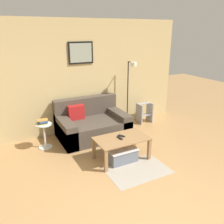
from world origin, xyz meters
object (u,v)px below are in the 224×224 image
at_px(couch, 92,125).
at_px(floor_lamp, 130,89).
at_px(coffee_table, 122,142).
at_px(book_stack, 42,122).
at_px(side_table, 44,134).
at_px(remote_control, 120,138).
at_px(storage_bin, 121,153).
at_px(step_stool, 144,112).
at_px(cell_phone, 121,136).

xyz_separation_m(couch, floor_lamp, (1.11, 0.19, 0.66)).
xyz_separation_m(coffee_table, book_stack, (-1.18, 1.14, 0.21)).
bearing_deg(book_stack, side_table, -62.70).
relative_size(couch, remote_control, 10.01).
relative_size(storage_bin, side_table, 1.04).
xyz_separation_m(storage_bin, side_table, (-1.13, 1.15, 0.18)).
distance_m(storage_bin, book_stack, 1.69).
bearing_deg(floor_lamp, remote_control, -127.52).
bearing_deg(remote_control, step_stool, 38.80).
height_order(storage_bin, cell_phone, cell_phone).
distance_m(floor_lamp, remote_control, 1.80).
xyz_separation_m(remote_control, step_stool, (1.51, 1.36, -0.17)).
distance_m(floor_lamp, book_stack, 2.24).
bearing_deg(couch, cell_phone, -83.05).
xyz_separation_m(side_table, step_stool, (2.64, 0.24, -0.04)).
xyz_separation_m(storage_bin, step_stool, (1.50, 1.39, 0.14)).
bearing_deg(couch, side_table, -176.53).
bearing_deg(side_table, storage_bin, -45.34).
bearing_deg(book_stack, remote_control, -44.98).
height_order(couch, coffee_table, couch).
xyz_separation_m(couch, coffee_table, (0.10, -1.19, 0.07)).
distance_m(couch, storage_bin, 1.22).
distance_m(side_table, remote_control, 1.59).
bearing_deg(floor_lamp, step_stool, -1.76).
height_order(couch, side_table, couch).
relative_size(side_table, cell_phone, 3.72).
xyz_separation_m(couch, remote_control, (0.06, -1.18, 0.16)).
bearing_deg(storage_bin, book_stack, 134.46).
bearing_deg(remote_control, book_stack, 131.84).
xyz_separation_m(book_stack, cell_phone, (1.21, -1.06, -0.13)).
relative_size(coffee_table, floor_lamp, 0.61).
xyz_separation_m(storage_bin, book_stack, (-1.14, 1.16, 0.44)).
height_order(coffee_table, remote_control, remote_control).
xyz_separation_m(couch, side_table, (-1.07, -0.06, 0.03)).
relative_size(coffee_table, remote_control, 6.50).
relative_size(book_stack, step_stool, 0.45).
xyz_separation_m(couch, storage_bin, (0.06, -1.21, -0.15)).
bearing_deg(floor_lamp, side_table, -173.33).
distance_m(storage_bin, side_table, 1.62).
bearing_deg(step_stool, floor_lamp, 178.24).
relative_size(floor_lamp, step_stool, 3.17).
bearing_deg(coffee_table, side_table, 136.13).
relative_size(coffee_table, cell_phone, 6.96).
height_order(side_table, step_stool, side_table).
bearing_deg(remote_control, coffee_table, -8.12).
relative_size(book_stack, remote_control, 1.51).
bearing_deg(couch, floor_lamp, 9.71).
height_order(coffee_table, cell_phone, cell_phone).
height_order(couch, book_stack, couch).
xyz_separation_m(coffee_table, remote_control, (-0.04, 0.00, 0.09)).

